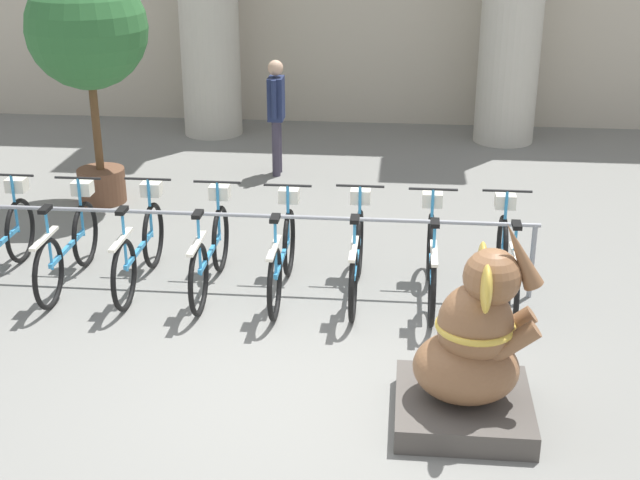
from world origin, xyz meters
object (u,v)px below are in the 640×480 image
at_px(bicycle_4, 211,251).
at_px(person_pedestrian, 276,108).
at_px(bicycle_5, 283,255).
at_px(bicycle_3, 140,247).
at_px(bicycle_1, 0,242).
at_px(potted_tree, 87,37).
at_px(bicycle_6, 357,256).
at_px(elephant_statue, 472,355).
at_px(bicycle_8, 507,262).
at_px(bicycle_7, 431,260).
at_px(bicycle_2, 68,246).

xyz_separation_m(bicycle_4, person_pedestrian, (0.12, 3.75, 0.53)).
bearing_deg(bicycle_5, bicycle_3, 177.54).
relative_size(bicycle_1, potted_tree, 0.59).
distance_m(bicycle_6, elephant_statue, 2.33).
height_order(bicycle_1, person_pedestrian, person_pedestrian).
height_order(bicycle_8, potted_tree, potted_tree).
height_order(bicycle_7, bicycle_8, same).
relative_size(bicycle_8, potted_tree, 0.59).
relative_size(bicycle_3, bicycle_5, 1.00).
distance_m(bicycle_4, potted_tree, 3.50).
relative_size(bicycle_5, potted_tree, 0.59).
distance_m(bicycle_1, bicycle_4, 2.16).
relative_size(bicycle_6, potted_tree, 0.59).
xyz_separation_m(bicycle_1, bicycle_2, (0.72, -0.03, 0.00)).
xyz_separation_m(bicycle_1, bicycle_6, (3.60, -0.00, 0.00)).
bearing_deg(bicycle_7, bicycle_5, -179.08).
distance_m(bicycle_1, bicycle_5, 2.88).
relative_size(bicycle_2, bicycle_8, 1.00).
bearing_deg(elephant_statue, bicycle_7, 96.88).
xyz_separation_m(person_pedestrian, potted_tree, (-2.04, -1.34, 1.13)).
bearing_deg(bicycle_1, bicycle_8, -0.15).
relative_size(bicycle_1, bicycle_8, 1.00).
xyz_separation_m(bicycle_8, elephant_statue, (-0.47, -2.10, 0.14)).
height_order(bicycle_1, bicycle_8, same).
xyz_separation_m(bicycle_1, bicycle_4, (2.16, -0.02, 0.00)).
distance_m(bicycle_8, person_pedestrian, 4.68).
bearing_deg(bicycle_5, person_pedestrian, 98.97).
bearing_deg(bicycle_6, bicycle_8, -0.35).
relative_size(bicycle_5, bicycle_7, 1.00).
bearing_deg(bicycle_2, bicycle_4, 0.41).
distance_m(bicycle_7, person_pedestrian, 4.31).
height_order(bicycle_1, bicycle_6, same).
xyz_separation_m(bicycle_3, bicycle_5, (1.44, -0.06, 0.00)).
relative_size(bicycle_1, elephant_statue, 1.05).
bearing_deg(bicycle_6, bicycle_1, 179.93).
distance_m(bicycle_8, elephant_statue, 2.16).
bearing_deg(bicycle_4, bicycle_5, -2.83).
distance_m(bicycle_6, bicycle_8, 1.44).
bearing_deg(bicycle_4, bicycle_7, -0.33).
distance_m(bicycle_4, bicycle_6, 1.44).
height_order(bicycle_6, potted_tree, potted_tree).
height_order(bicycle_2, potted_tree, potted_tree).
bearing_deg(bicycle_6, bicycle_7, -2.15).
height_order(bicycle_5, elephant_statue, elephant_statue).
height_order(bicycle_7, person_pedestrian, person_pedestrian).
height_order(bicycle_5, bicycle_6, same).
bearing_deg(bicycle_1, person_pedestrian, 58.57).
height_order(bicycle_6, elephant_statue, elephant_statue).
distance_m(bicycle_2, bicycle_8, 4.32).
bearing_deg(bicycle_8, person_pedestrian, 126.36).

